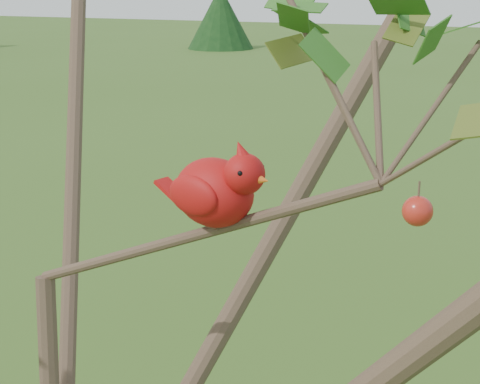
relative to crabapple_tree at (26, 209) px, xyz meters
The scene contains 2 objects.
crabapple_tree is the anchor object (origin of this frame).
cardinal 0.30m from the crabapple_tree, 18.57° to the left, with size 0.21×0.13×0.15m.
Camera 1 is at (0.74, -0.88, 2.46)m, focal length 55.00 mm.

